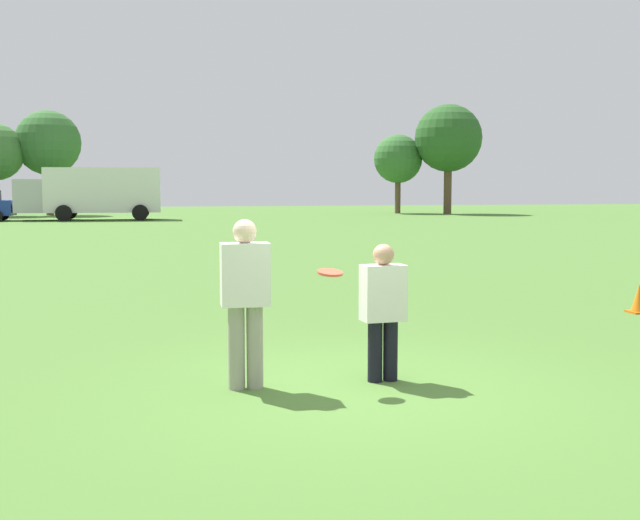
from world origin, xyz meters
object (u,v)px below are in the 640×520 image
Objects in this scene: player_thrower at (245,294)px; box_truck at (93,191)px; frisbee at (330,273)px; traffic_cone at (639,299)px; player_defender at (383,305)px.

box_truck is at bearing 95.65° from player_thrower.
traffic_cone is at bearing 30.87° from frisbee.
frisbee is at bearing -166.07° from player_defender.
player_defender is 42.53m from box_truck.
player_defender reaches higher than frisbee.
box_truck is (-5.03, 42.30, 0.54)m from frisbee.
box_truck is (-11.17, 38.63, 1.52)m from traffic_cone.
box_truck reaches higher than frisbee.
player_defender reaches higher than traffic_cone.
traffic_cone is 0.06× the size of box_truck.
player_thrower is 0.21× the size of box_truck.
player_thrower reaches higher than frisbee.
player_defender is at bearing -147.48° from traffic_cone.
box_truck reaches higher than player_thrower.
player_thrower is at bearing -153.36° from traffic_cone.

